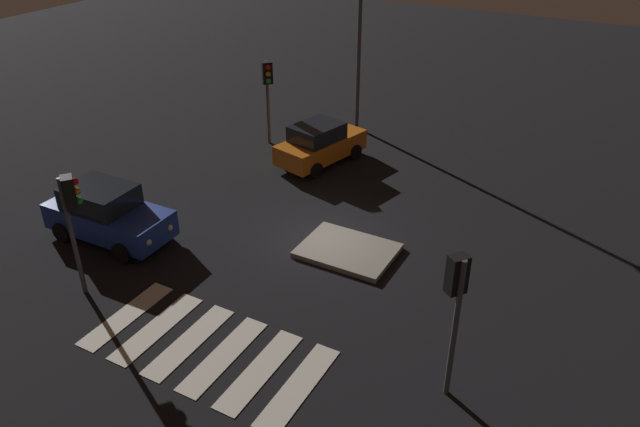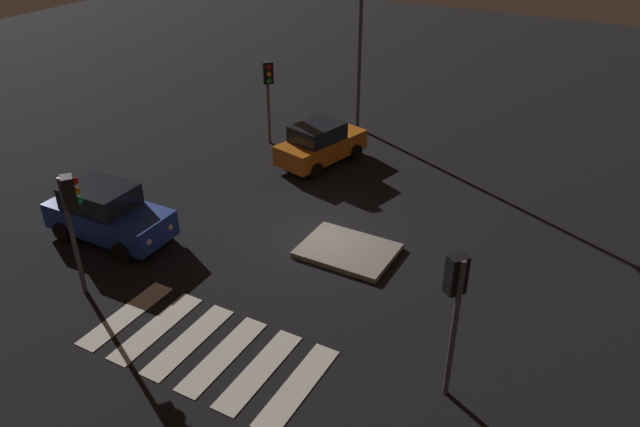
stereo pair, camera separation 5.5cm
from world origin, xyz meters
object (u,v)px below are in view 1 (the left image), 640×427
Objects in this scene: car_orange at (320,144)px; street_lamp at (360,15)px; traffic_light_east at (456,292)px; traffic_light_west at (268,83)px; traffic_light_south at (71,207)px; car_blue at (107,214)px; traffic_island at (348,250)px.

car_orange is 0.55× the size of street_lamp.
street_lamp is (-0.35, 4.38, 4.51)m from car_orange.
traffic_light_east reaches higher than traffic_light_west.
traffic_light_east is 16.14m from traffic_light_west.
car_orange is 3.69m from traffic_light_west.
traffic_light_south is 0.48× the size of street_lamp.
traffic_light_east reaches higher than traffic_light_south.
car_orange is 1.14× the size of traffic_light_west.
traffic_island is at bearing 21.11° from car_blue.
traffic_light_west reaches higher than traffic_island.
traffic_light_west is at bearing -4.18° from traffic_light_east.
traffic_light_south is at bearing -57.59° from car_blue.
car_blue is at bearing -46.76° from traffic_light_west.
street_lamp is (-4.59, 10.17, 5.31)m from traffic_island.
traffic_island is 8.27m from car_blue.
traffic_light_east is at bearing 3.72° from traffic_light_west.
street_lamp reaches higher than traffic_island.
traffic_light_east reaches higher than car_orange.
car_orange is (-4.24, 5.79, 0.80)m from traffic_island.
traffic_island is 0.70× the size of car_orange.
traffic_light_south reaches higher than traffic_island.
traffic_light_south is (-10.73, -1.34, -0.04)m from traffic_light_east.
traffic_island is 7.06m from traffic_light_east.
traffic_light_south is (1.30, -12.10, 0.00)m from traffic_light_west.
street_lamp reaches higher than car_blue.
car_blue is (-7.62, -3.09, 0.86)m from traffic_island.
car_blue is at bearing 172.94° from car_orange.
street_lamp is at bearing 76.15° from car_blue.
traffic_island is 0.80× the size of traffic_light_west.
traffic_island is 0.39× the size of street_lamp.
car_orange is at bearing 68.18° from car_blue.
car_orange is at bearing -10.57° from traffic_light_east.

